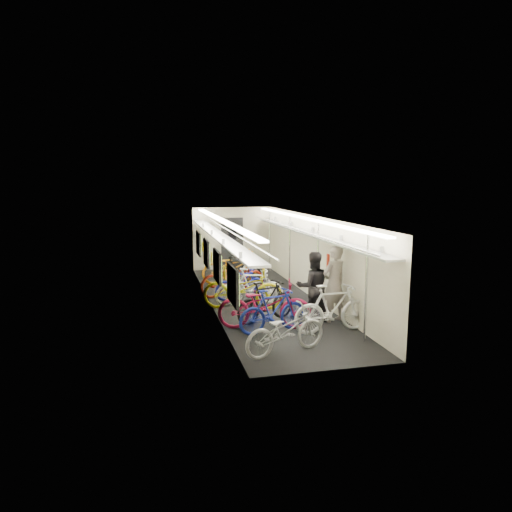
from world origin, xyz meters
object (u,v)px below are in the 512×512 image
bicycle_0 (285,330)px  passenger_near (334,284)px  backpack (332,261)px  passenger_mid (313,286)px  bicycle_1 (273,311)px

bicycle_0 → passenger_near: 2.55m
backpack → passenger_mid: bearing=-122.0°
bicycle_1 → backpack: bearing=-64.5°
bicycle_0 → backpack: backpack is taller
passenger_near → passenger_mid: bearing=-38.0°
bicycle_1 → passenger_mid: bearing=-73.9°
bicycle_1 → passenger_mid: passenger_mid is taller
bicycle_1 → backpack: (2.05, 1.59, 0.78)m
bicycle_0 → passenger_near: passenger_near is taller
passenger_mid → backpack: size_ratio=4.49×
bicycle_0 → passenger_mid: bearing=-50.9°
backpack → bicycle_0: bearing=-116.2°
passenger_near → passenger_mid: size_ratio=1.09×
bicycle_0 → passenger_near: size_ratio=0.97×
passenger_mid → backpack: passenger_mid is taller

